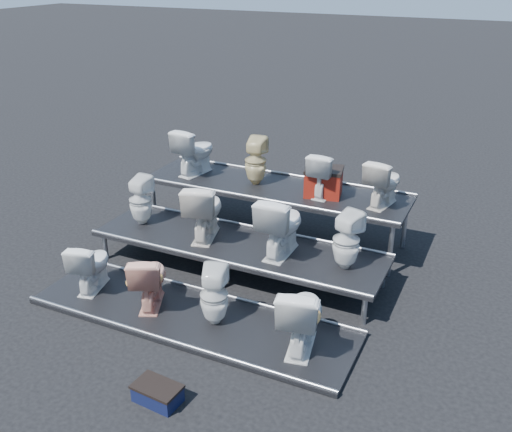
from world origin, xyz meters
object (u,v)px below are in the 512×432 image
at_px(toilet_9, 256,161).
at_px(red_crate, 323,183).
at_px(toilet_3, 301,315).
at_px(step_stool, 158,394).
at_px(toilet_7, 346,240).
at_px(toilet_1, 149,279).
at_px(toilet_10, 325,174).
at_px(toilet_8, 195,151).
at_px(toilet_5, 204,210).
at_px(toilet_6, 281,225).
at_px(toilet_4, 141,200).
at_px(toilet_2, 214,295).
at_px(toilet_0, 91,265).
at_px(toilet_11, 384,182).

relative_size(toilet_9, red_crate, 1.41).
relative_size(toilet_3, step_stool, 1.79).
bearing_deg(toilet_7, toilet_9, -16.20).
xyz_separation_m(toilet_1, step_stool, (1.04, -1.40, -0.35)).
bearing_deg(toilet_10, toilet_7, 123.92).
height_order(toilet_3, toilet_8, toilet_8).
relative_size(toilet_5, red_crate, 1.59).
bearing_deg(toilet_5, toilet_6, 164.93).
bearing_deg(toilet_3, toilet_5, -43.97).
relative_size(toilet_5, step_stool, 1.79).
bearing_deg(toilet_4, toilet_3, 159.00).
relative_size(toilet_6, red_crate, 1.61).
distance_m(toilet_1, toilet_7, 2.55).
distance_m(toilet_2, toilet_7, 1.83).
distance_m(toilet_7, toilet_8, 3.29).
xyz_separation_m(toilet_2, toilet_5, (-0.86, 1.30, 0.44)).
bearing_deg(toilet_3, toilet_10, -86.85).
height_order(toilet_9, step_stool, toilet_9).
height_order(toilet_4, toilet_9, toilet_9).
distance_m(toilet_0, toilet_11, 4.22).
bearing_deg(toilet_7, toilet_0, 41.05).
distance_m(toilet_9, red_crate, 1.15).
bearing_deg(toilet_2, toilet_4, -50.42).
xyz_separation_m(toilet_0, toilet_7, (3.10, 1.30, 0.44)).
relative_size(toilet_6, toilet_7, 1.10).
bearing_deg(toilet_10, toilet_8, 4.08).
distance_m(toilet_1, red_crate, 3.00).
height_order(toilet_3, toilet_7, toilet_7).
bearing_deg(toilet_1, toilet_10, -142.65).
xyz_separation_m(toilet_3, toilet_4, (-3.08, 1.30, 0.35)).
height_order(toilet_6, red_crate, toilet_6).
distance_m(red_crate, step_stool, 4.11).
bearing_deg(red_crate, toilet_3, -86.86).
bearing_deg(toilet_4, toilet_8, -96.17).
distance_m(toilet_2, red_crate, 2.70).
distance_m(toilet_2, toilet_10, 2.75).
relative_size(toilet_11, red_crate, 1.32).
relative_size(toilet_6, toilet_8, 1.10).
bearing_deg(toilet_1, toilet_0, -24.13).
bearing_deg(toilet_1, toilet_2, 155.87).
height_order(toilet_3, toilet_11, toilet_11).
xyz_separation_m(toilet_5, toilet_11, (2.22, 1.30, 0.33)).
height_order(toilet_1, step_stool, toilet_1).
bearing_deg(toilet_10, toilet_1, 65.56).
height_order(toilet_10, toilet_11, toilet_11).
xyz_separation_m(toilet_10, red_crate, (-0.02, -0.02, -0.15)).
bearing_deg(toilet_9, toilet_10, 174.03).
height_order(toilet_1, toilet_6, toilet_6).
height_order(toilet_0, toilet_8, toilet_8).
bearing_deg(toilet_11, toilet_6, 63.05).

